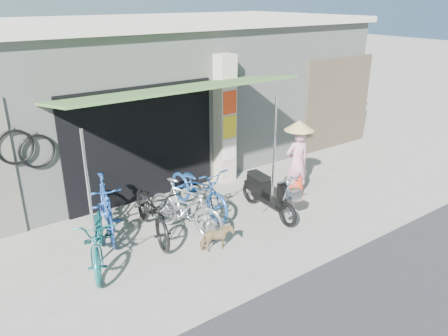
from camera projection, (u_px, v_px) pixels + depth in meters
ground at (263, 229)px, 8.40m from camera, size 80.00×80.00×0.00m
bicycle_shop at (140, 91)px, 11.57m from camera, size 12.30×5.30×3.66m
shop_pillar at (224, 120)px, 10.16m from camera, size 0.42×0.44×3.00m
awning at (174, 91)px, 8.21m from camera, size 4.60×1.88×2.72m
neighbour_right at (338, 103)px, 12.59m from camera, size 2.60×0.06×2.60m
bike_teal at (99, 237)px, 7.18m from camera, size 1.30×1.97×0.98m
bike_blue at (106, 207)px, 8.09m from camera, size 0.96×1.90×1.10m
bike_black at (152, 211)px, 8.04m from camera, size 0.98×2.00×1.01m
bike_silver at (185, 207)px, 8.12m from camera, size 1.08×1.81×1.05m
bike_navy at (198, 189)px, 8.94m from camera, size 0.80×1.98×1.02m
street_dog at (217, 238)px, 7.62m from camera, size 0.63×0.39×0.49m
moped at (267, 193)px, 8.87m from camera, size 0.50×1.75×0.99m
nun at (297, 159)px, 9.58m from camera, size 0.64×0.64×1.73m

